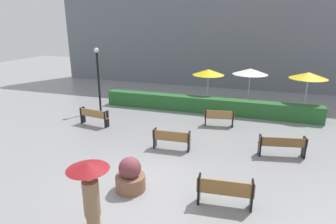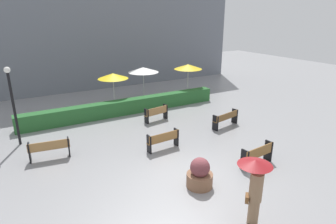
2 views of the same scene
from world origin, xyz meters
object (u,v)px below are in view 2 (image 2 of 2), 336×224
(bench_mid_center, at_px, (163,139))
(bench_far_left, at_px, (49,148))
(bench_back_row, at_px, (157,113))
(patio_umbrella_yellow_far, at_px, (188,67))
(bench_near_right, at_px, (258,154))
(patio_umbrella_yellow, at_px, (113,76))
(lamp_post, at_px, (12,98))
(planter_pot, at_px, (200,174))
(pedestrian_with_umbrella, at_px, (255,184))
(bench_far_right, at_px, (226,118))
(patio_umbrella_white, at_px, (143,70))

(bench_mid_center, bearing_deg, bench_far_left, 161.55)
(bench_back_row, xyz_separation_m, patio_umbrella_yellow_far, (4.35, 3.30, 1.82))
(bench_mid_center, relative_size, bench_near_right, 0.98)
(bench_far_left, xyz_separation_m, patio_umbrella_yellow, (4.90, 5.49, 1.64))
(bench_far_left, distance_m, lamp_post, 3.13)
(planter_pot, distance_m, lamp_post, 9.24)
(planter_pot, bearing_deg, pedestrian_with_umbrella, -85.92)
(lamp_post, bearing_deg, patio_umbrella_yellow_far, 13.92)
(patio_umbrella_yellow_far, bearing_deg, bench_near_right, -107.51)
(bench_far_right, height_order, pedestrian_with_umbrella, pedestrian_with_umbrella)
(bench_mid_center, bearing_deg, bench_far_right, 9.82)
(bench_back_row, relative_size, patio_umbrella_yellow_far, 0.61)
(bench_far_left, distance_m, pedestrian_with_umbrella, 8.64)
(bench_far_right, relative_size, bench_near_right, 1.12)
(pedestrian_with_umbrella, height_order, lamp_post, lamp_post)
(patio_umbrella_white, height_order, patio_umbrella_yellow_far, patio_umbrella_yellow_far)
(bench_mid_center, xyz_separation_m, bench_near_right, (2.65, -3.24, 0.01))
(bench_back_row, relative_size, lamp_post, 0.41)
(bench_back_row, bearing_deg, bench_mid_center, -112.77)
(bench_far_left, bearing_deg, bench_back_row, 17.21)
(bench_mid_center, xyz_separation_m, patio_umbrella_yellow, (0.17, 7.07, 1.67))
(pedestrian_with_umbrella, relative_size, patio_umbrella_yellow_far, 0.85)
(bench_mid_center, distance_m, pedestrian_with_umbrella, 5.78)
(bench_mid_center, distance_m, bench_near_right, 4.19)
(bench_near_right, distance_m, planter_pot, 2.97)
(bench_mid_center, bearing_deg, bench_near_right, -50.77)
(bench_near_right, relative_size, patio_umbrella_yellow, 0.70)
(bench_mid_center, distance_m, bench_back_row, 3.79)
(bench_far_left, height_order, lamp_post, lamp_post)
(lamp_post, bearing_deg, bench_mid_center, -34.31)
(bench_near_right, bearing_deg, patio_umbrella_yellow_far, 72.49)
(bench_far_left, distance_m, planter_pot, 6.57)
(bench_far_right, relative_size, patio_umbrella_white, 0.77)
(patio_umbrella_yellow, bearing_deg, bench_far_left, -131.70)
(patio_umbrella_yellow_far, bearing_deg, patio_umbrella_white, 163.46)
(bench_mid_center, relative_size, bench_far_right, 0.87)
(bench_back_row, distance_m, bench_far_right, 4.00)
(bench_far_right, bearing_deg, pedestrian_with_umbrella, -125.04)
(patio_umbrella_white, bearing_deg, planter_pot, -105.08)
(bench_mid_center, height_order, patio_umbrella_yellow, patio_umbrella_yellow)
(lamp_post, relative_size, patio_umbrella_yellow, 1.60)
(bench_mid_center, bearing_deg, patio_umbrella_white, 71.08)
(bench_far_left, distance_m, bench_mid_center, 4.98)
(pedestrian_with_umbrella, xyz_separation_m, planter_pot, (-0.17, 2.40, -0.90))
(pedestrian_with_umbrella, xyz_separation_m, patio_umbrella_white, (2.81, 13.44, 0.85))
(bench_far_right, distance_m, patio_umbrella_yellow, 7.77)
(patio_umbrella_yellow, bearing_deg, bench_far_right, -56.32)
(planter_pot, bearing_deg, bench_far_left, 131.99)
(bench_back_row, bearing_deg, bench_near_right, -80.04)
(bench_far_left, height_order, patio_umbrella_yellow, patio_umbrella_yellow)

